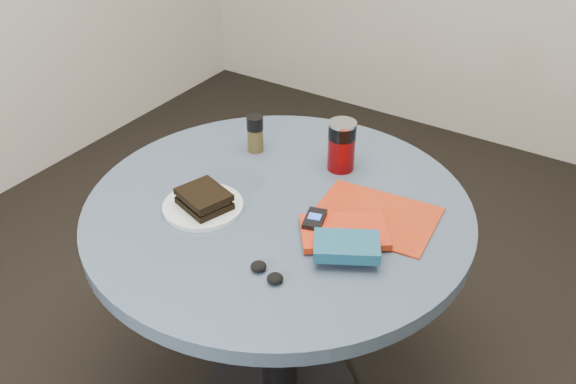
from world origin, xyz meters
The scene contains 10 objects.
table centered at (0.00, 0.00, 0.59)m, with size 1.00×1.00×0.75m.
plate centered at (-0.15, -0.12, 0.76)m, with size 0.21×0.21×0.01m, color silver.
sandwich centered at (-0.14, -0.12, 0.78)m, with size 0.15×0.14×0.04m.
soda_can centered at (0.05, 0.24, 0.82)m, with size 0.08×0.08×0.14m.
pepper_grinder centered at (-0.21, 0.20, 0.81)m, with size 0.05×0.05×0.11m.
magazine centered at (0.23, 0.08, 0.75)m, with size 0.30×0.22×0.01m, color #98270D.
red_book centered at (0.21, -0.03, 0.76)m, with size 0.21×0.14×0.02m, color #A7250D.
novel centered at (0.25, -0.10, 0.79)m, with size 0.15×0.10×0.03m, color navy.
mp3_player centered at (0.13, -0.04, 0.78)m, with size 0.07×0.09×0.01m.
headphones centered at (0.13, -0.24, 0.76)m, with size 0.10×0.06×0.02m.
Camera 1 is at (0.75, -1.12, 1.70)m, focal length 40.00 mm.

